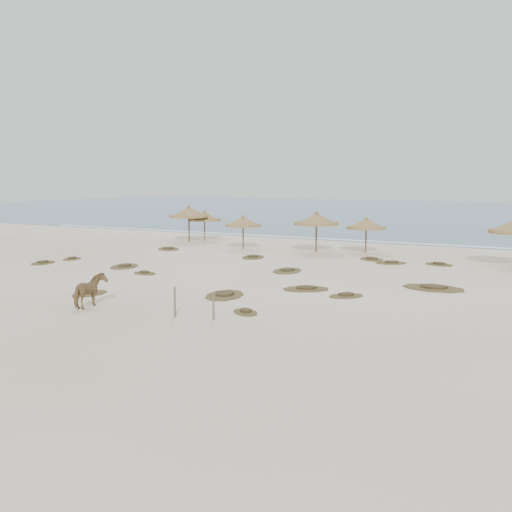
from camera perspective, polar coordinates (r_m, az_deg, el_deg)
The scene contains 27 objects.
ground at distance 26.77m, azimuth -8.75°, elevation -3.63°, with size 160.00×160.00×0.00m, color beige.
ocean at distance 97.34m, azimuth 19.02°, elevation 4.16°, with size 200.00×100.00×0.01m, color #285A79.
foam_line at distance 49.78m, azimuth 9.61°, elevation 1.54°, with size 70.00×0.60×0.01m, color white.
palapa_0 at distance 49.12m, azimuth -5.17°, elevation 3.93°, with size 3.25×3.25×2.63m.
palapa_1 at distance 48.48m, azimuth -6.74°, elevation 4.31°, with size 4.38×4.38×3.13m.
palapa_2 at distance 43.08m, azimuth -1.30°, elevation 3.41°, with size 3.63×3.63×2.60m.
palapa_3 at distance 41.24m, azimuth 6.07°, elevation 3.64°, with size 3.97×3.97×3.02m.
palapa_4 at distance 41.40m, azimuth 10.97°, elevation 3.13°, with size 3.65×3.65×2.63m.
horse at distance 24.27m, azimuth -16.29°, elevation -3.37°, with size 0.74×1.62×1.36m, color olive.
fence_post_near at distance 21.92m, azimuth -8.12°, elevation -4.56°, with size 0.09×0.09×1.16m, color #665A4C.
fence_post_far at distance 21.30m, azimuth -4.28°, elevation -5.10°, with size 0.07×0.07×0.99m, color #665A4C.
scrub_0 at distance 38.01m, azimuth -20.52°, elevation -0.62°, with size 1.74×2.17×0.16m.
scrub_1 at distance 35.03m, azimuth -13.03°, elevation -1.00°, with size 2.22×2.71×0.16m.
scrub_2 at distance 32.26m, azimuth -11.07°, elevation -1.67°, with size 1.62×1.20×0.16m.
scrub_3 at distance 32.54m, azimuth 3.14°, elevation -1.46°, with size 1.79×2.52×0.16m.
scrub_4 at distance 25.84m, azimuth 8.99°, elevation -3.92°, with size 1.87×1.95×0.16m.
scrub_5 at distance 28.64m, azimuth 17.34°, elevation -3.05°, with size 3.03×2.04×0.16m.
scrub_6 at distance 43.31m, azimuth -8.75°, elevation 0.73°, with size 2.78×2.77×0.16m.
scrub_7 at distance 36.56m, azimuth 13.37°, elevation -0.65°, with size 2.37×2.15×0.16m.
scrub_8 at distance 39.29m, azimuth -17.93°, elevation -0.25°, with size 1.26×1.67×0.16m.
scrub_9 at distance 25.71m, azimuth -3.16°, elevation -3.90°, with size 2.15×2.81×0.16m.
scrub_10 at distance 36.72m, azimuth 17.83°, elevation -0.78°, with size 2.16×1.86×0.16m.
scrub_11 at distance 27.14m, azimuth -16.33°, elevation -3.58°, with size 1.40×1.92×0.16m.
scrub_12 at distance 22.42m, azimuth -1.06°, elevation -5.61°, with size 1.58×1.49×0.16m.
scrub_13 at distance 38.20m, azimuth -0.33°, elevation -0.10°, with size 2.07×2.59×0.16m.
scrub_14 at distance 37.94m, azimuth 11.50°, elevation -0.30°, with size 2.36×2.31×0.16m.
scrub_15 at distance 27.22m, azimuth 5.04°, elevation -3.27°, with size 2.67×2.45×0.16m.
Camera 1 is at (15.92, -20.89, 5.18)m, focal length 40.00 mm.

